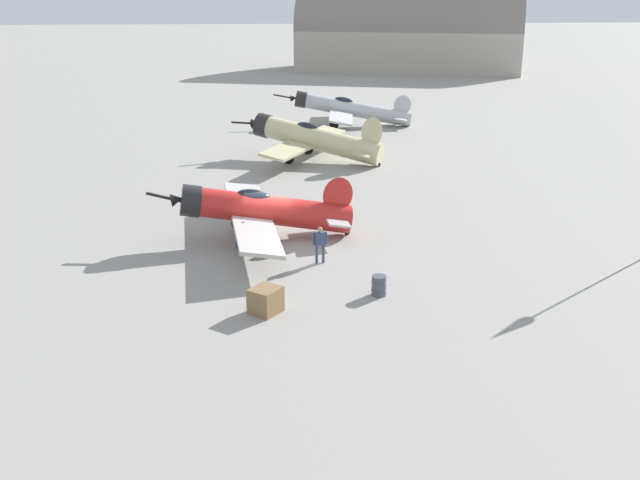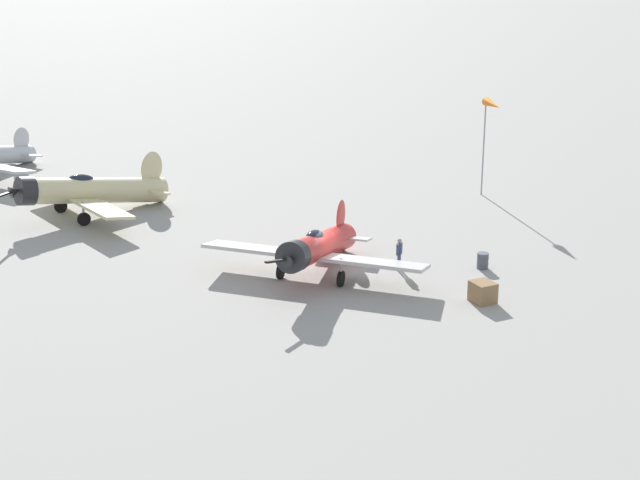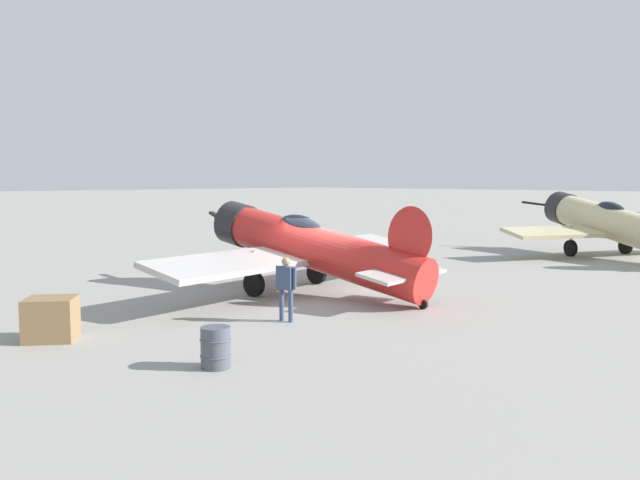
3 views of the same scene
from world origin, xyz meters
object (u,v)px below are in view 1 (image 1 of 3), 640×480
at_px(ground_crew_mechanic, 320,241).
at_px(equipment_crate, 266,300).
at_px(airplane_mid_apron, 313,138).
at_px(fuel_drum, 379,286).
at_px(airplane_foreground, 260,210).
at_px(airplane_far_line, 349,109).

relative_size(ground_crew_mechanic, equipment_crate, 1.15).
xyz_separation_m(airplane_mid_apron, fuel_drum, (-1.16, 24.51, -1.16)).
relative_size(airplane_foreground, airplane_far_line, 0.94).
bearing_deg(fuel_drum, airplane_foreground, -56.63).
bearing_deg(fuel_drum, ground_crew_mechanic, -61.07).
xyz_separation_m(airplane_far_line, ground_crew_mechanic, (4.92, 33.96, -0.46)).
bearing_deg(airplane_foreground, equipment_crate, 85.50).
bearing_deg(fuel_drum, airplane_mid_apron, -87.28).
relative_size(ground_crew_mechanic, fuel_drum, 2.06).
distance_m(airplane_far_line, equipment_crate, 39.89).
xyz_separation_m(equipment_crate, fuel_drum, (-4.59, -1.38, -0.09)).
relative_size(airplane_far_line, ground_crew_mechanic, 7.28).
height_order(airplane_mid_apron, ground_crew_mechanic, airplane_mid_apron).
bearing_deg(airplane_far_line, ground_crew_mechanic, 88.03).
distance_m(airplane_foreground, equipment_crate, 8.75).
relative_size(airplane_far_line, equipment_crate, 8.39).
bearing_deg(ground_crew_mechanic, airplane_mid_apron, -12.11).
bearing_deg(airplane_mid_apron, airplane_far_line, -79.44).
relative_size(airplane_foreground, ground_crew_mechanic, 6.85).
distance_m(airplane_foreground, fuel_drum, 8.82).
distance_m(airplane_mid_apron, fuel_drum, 24.56).
bearing_deg(fuel_drum, equipment_crate, 16.70).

